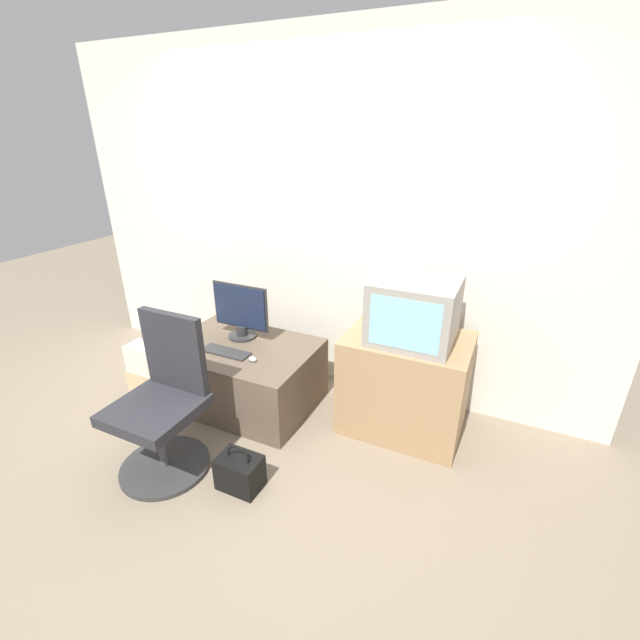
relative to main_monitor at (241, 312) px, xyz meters
The scene contains 13 objects.
ground_plane 1.16m from the main_monitor, 63.91° to the right, with size 12.00×12.00×0.00m, color #7F705B.
wall_back 0.89m from the main_monitor, 50.00° to the left, with size 4.40×0.05×2.60m.
desk 0.47m from the main_monitor, 60.45° to the right, with size 1.08×0.77×0.48m.
side_stand 1.32m from the main_monitor, ahead, with size 0.81×0.58×0.70m.
main_monitor is the anchor object (origin of this frame).
keyboard 0.34m from the main_monitor, 81.66° to the right, with size 0.37×0.12×0.01m.
mouse 0.45m from the main_monitor, 45.70° to the right, with size 0.06×0.04×0.03m.
crt_tv 1.31m from the main_monitor, ahead, with size 0.52×0.48×0.41m.
office_chair 0.95m from the main_monitor, 87.02° to the right, with size 0.55×0.55×0.98m.
cardboard_box_lower 0.94m from the main_monitor, 147.25° to the right, with size 0.27×0.18×0.24m.
cardboard_box_upper 0.83m from the main_monitor, 147.25° to the right, with size 0.25×0.17×0.21m.
handbag 1.20m from the main_monitor, 57.84° to the right, with size 0.25×0.18×0.30m.
book 1.14m from the main_monitor, 129.65° to the right, with size 0.20×0.14×0.02m.
Camera 1 is at (1.40, -1.60, 1.95)m, focal length 24.00 mm.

